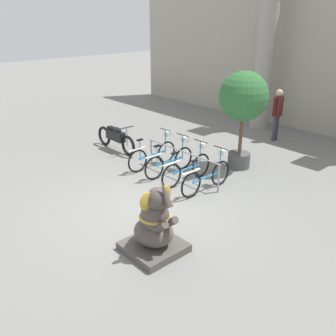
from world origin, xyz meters
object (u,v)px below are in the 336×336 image
at_px(bicycle_3, 207,176).
at_px(elephant_statue, 155,226).
at_px(potted_tree, 243,101).
at_px(motorcycle, 116,137).
at_px(person_pedestrian, 278,110).
at_px(bicycle_1, 170,160).
at_px(bicycle_0, 153,154).
at_px(bicycle_2, 188,168).

distance_m(bicycle_3, elephant_statue, 2.91).
bearing_deg(bicycle_3, potted_tree, 103.74).
relative_size(bicycle_3, motorcycle, 0.87).
bearing_deg(motorcycle, person_pedestrian, 58.78).
bearing_deg(bicycle_1, motorcycle, -179.93).
bearing_deg(bicycle_3, motorcycle, 179.61).
xyz_separation_m(motorcycle, potted_tree, (3.60, 1.84, 1.51)).
relative_size(bicycle_1, motorcycle, 0.87).
relative_size(bicycle_0, motorcycle, 0.87).
xyz_separation_m(bicycle_0, elephant_statue, (3.25, -2.69, 0.14)).
bearing_deg(bicycle_3, elephant_statue, -67.24).
distance_m(bicycle_0, bicycle_3, 2.12).
xyz_separation_m(elephant_statue, potted_tree, (-1.58, 4.55, 1.42)).
bearing_deg(potted_tree, motorcycle, -152.93).
bearing_deg(elephant_statue, person_pedestrian, 106.97).
xyz_separation_m(bicycle_1, person_pedestrian, (0.26, 4.77, 0.69)).
bearing_deg(potted_tree, bicycle_3, -76.26).
xyz_separation_m(bicycle_3, person_pedestrian, (-1.16, 4.80, 0.69)).
distance_m(bicycle_2, elephant_statue, 3.25).
xyz_separation_m(bicycle_1, bicycle_3, (1.42, -0.03, 0.00)).
height_order(elephant_statue, motorcycle, elephant_statue).
xyz_separation_m(bicycle_2, potted_tree, (0.25, 1.86, 1.55)).
bearing_deg(bicycle_1, elephant_statue, -46.84).
height_order(bicycle_2, elephant_statue, elephant_statue).
relative_size(motorcycle, potted_tree, 0.73).
relative_size(bicycle_3, elephant_statue, 1.10).
xyz_separation_m(bicycle_3, elephant_statue, (1.12, -2.68, 0.14)).
relative_size(bicycle_2, potted_tree, 0.64).
height_order(bicycle_0, motorcycle, bicycle_0).
distance_m(bicycle_3, motorcycle, 4.05).
height_order(elephant_statue, potted_tree, potted_tree).
xyz_separation_m(bicycle_2, elephant_statue, (1.83, -2.68, 0.14)).
bearing_deg(bicycle_0, potted_tree, 48.04).
distance_m(elephant_statue, person_pedestrian, 7.84).
height_order(bicycle_2, bicycle_3, same).
height_order(bicycle_0, bicycle_1, same).
relative_size(bicycle_0, potted_tree, 0.64).
xyz_separation_m(bicycle_0, bicycle_1, (0.71, 0.02, 0.00)).
height_order(bicycle_1, bicycle_3, same).
distance_m(bicycle_0, bicycle_2, 1.42).
distance_m(bicycle_3, person_pedestrian, 4.99).
bearing_deg(bicycle_2, potted_tree, 82.29).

